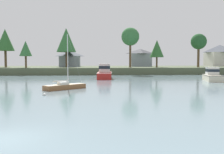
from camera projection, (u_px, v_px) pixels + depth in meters
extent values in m
plane|color=gray|center=(0.00, 140.00, 11.65)|extent=(449.47, 449.47, 0.00)
cube|color=#4C563D|center=(80.00, 69.00, 92.35)|extent=(202.26, 45.18, 2.06)
cube|color=#B2231E|center=(105.00, 77.00, 55.89)|extent=(3.77, 9.45, 2.15)
cone|color=#B2231E|center=(105.00, 76.00, 60.50)|extent=(2.95, 2.79, 2.75)
cube|color=silver|center=(105.00, 73.00, 55.83)|extent=(3.91, 9.65, 0.05)
cube|color=silver|center=(105.00, 68.00, 55.95)|extent=(2.73, 3.88, 1.94)
cube|color=#19232D|center=(105.00, 67.00, 55.94)|extent=(2.78, 3.96, 0.70)
cube|color=beige|center=(105.00, 64.00, 55.89)|extent=(3.15, 4.36, 0.06)
cylinder|color=silver|center=(105.00, 60.00, 55.84)|extent=(0.03, 0.03, 1.76)
cube|color=beige|center=(212.00, 80.00, 48.77)|extent=(4.78, 8.20, 1.84)
cone|color=beige|center=(209.00, 78.00, 52.56)|extent=(2.94, 2.77, 2.42)
cube|color=black|center=(212.00, 75.00, 48.71)|extent=(4.93, 8.38, 0.05)
cube|color=silver|center=(212.00, 71.00, 49.06)|extent=(2.88, 3.35, 1.50)
cube|color=#19232D|center=(212.00, 70.00, 49.05)|extent=(2.93, 3.42, 0.54)
cube|color=beige|center=(212.00, 67.00, 49.01)|extent=(3.30, 3.78, 0.06)
cylinder|color=silver|center=(212.00, 64.00, 48.98)|extent=(0.03, 0.03, 1.03)
cube|color=brown|center=(65.00, 89.00, 33.71)|extent=(5.66, 5.12, 1.06)
cube|color=#CCB78E|center=(65.00, 85.00, 33.67)|extent=(5.26, 4.74, 0.04)
cube|color=silver|center=(63.00, 83.00, 33.45)|extent=(1.68, 1.64, 0.36)
cylinder|color=silver|center=(68.00, 59.00, 33.81)|extent=(0.12, 0.12, 6.87)
cylinder|color=silver|center=(60.00, 81.00, 33.13)|extent=(1.91, 1.63, 0.10)
cylinder|color=silver|center=(60.00, 81.00, 33.13)|extent=(1.76, 1.51, 0.14)
cylinder|color=#999999|center=(75.00, 60.00, 34.66)|extent=(1.87, 1.58, 6.82)
sphere|color=white|center=(44.00, 95.00, 27.28)|extent=(0.37, 0.37, 0.37)
torus|color=#333338|center=(44.00, 93.00, 27.27)|extent=(0.12, 0.12, 0.02)
cylinder|color=brown|center=(6.00, 54.00, 79.61)|extent=(0.75, 0.75, 8.82)
cone|color=#2D602D|center=(5.00, 40.00, 79.34)|extent=(5.74, 5.74, 7.01)
cylinder|color=brown|center=(157.00, 59.00, 78.14)|extent=(0.53, 0.53, 5.40)
cone|color=#2D602D|center=(157.00, 49.00, 77.94)|extent=(4.45, 4.45, 5.43)
cylinder|color=brown|center=(130.00, 54.00, 76.37)|extent=(0.66, 0.66, 8.35)
sphere|color=#336B38|center=(130.00, 37.00, 76.05)|extent=(5.57, 5.57, 5.57)
cylinder|color=brown|center=(26.00, 58.00, 73.57)|extent=(0.57, 0.57, 5.69)
cone|color=#336B38|center=(26.00, 49.00, 73.40)|extent=(3.70, 3.70, 4.52)
cylinder|color=brown|center=(198.00, 56.00, 80.10)|extent=(0.76, 0.76, 7.24)
sphere|color=#235128|center=(199.00, 42.00, 79.82)|extent=(5.06, 5.06, 5.06)
cylinder|color=brown|center=(66.00, 55.00, 84.83)|extent=(0.70, 0.70, 8.58)
cone|color=#336B38|center=(66.00, 40.00, 84.53)|extent=(6.71, 6.71, 8.20)
cube|color=gray|center=(70.00, 61.00, 89.85)|extent=(7.20, 7.10, 3.86)
pyramid|color=#565B66|center=(70.00, 53.00, 89.67)|extent=(7.78, 7.67, 2.00)
cube|color=silver|center=(220.00, 59.00, 103.03)|extent=(9.87, 9.31, 5.78)
pyramid|color=#565B66|center=(220.00, 49.00, 102.76)|extent=(10.66, 10.05, 3.18)
cube|color=gray|center=(140.00, 60.00, 95.20)|extent=(7.80, 6.38, 5.00)
pyramid|color=#47474C|center=(140.00, 51.00, 94.99)|extent=(8.42, 6.89, 1.83)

